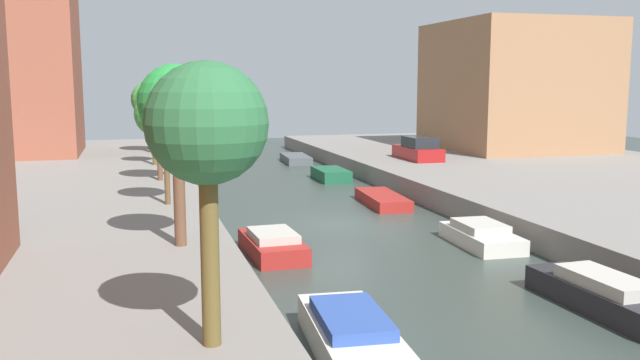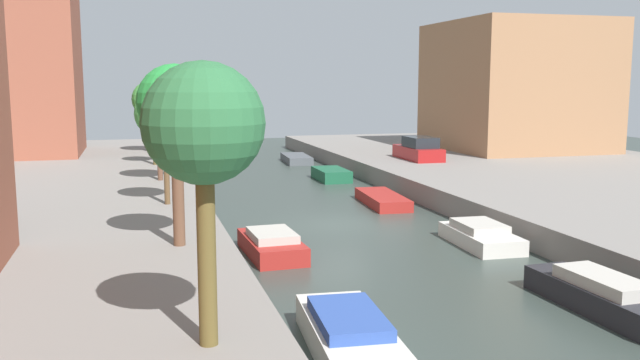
{
  "view_description": "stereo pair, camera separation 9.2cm",
  "coord_description": "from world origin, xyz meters",
  "px_view_note": "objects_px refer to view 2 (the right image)",
  "views": [
    {
      "loc": [
        -7.8,
        -25.31,
        5.66
      ],
      "look_at": [
        0.63,
        4.86,
        1.1
      ],
      "focal_mm": 38.01,
      "sensor_mm": 36.0,
      "label": 1
    },
    {
      "loc": [
        -7.71,
        -25.34,
        5.66
      ],
      "look_at": [
        0.63,
        4.86,
        1.1
      ],
      "focal_mm": 38.01,
      "sensor_mm": 36.0,
      "label": 2
    }
  ],
  "objects_px": {
    "moored_boat_left_2": "(272,245)",
    "moored_boat_right_3": "(382,199)",
    "street_tree_0": "(204,128)",
    "street_tree_4": "(154,99)",
    "street_tree_5": "(150,100)",
    "moored_boat_right_5": "(296,159)",
    "low_block_right": "(516,86)",
    "moored_boat_right_2": "(481,236)",
    "street_tree_2": "(164,111)",
    "moored_boat_right_4": "(331,175)",
    "street_tree_3": "(158,114)",
    "parked_car": "(419,150)",
    "moored_boat_left_1": "(350,337)",
    "moored_boat_right_1": "(601,296)",
    "street_tree_1": "(175,105)"
  },
  "relations": [
    {
      "from": "street_tree_2",
      "to": "moored_boat_right_5",
      "type": "bearing_deg",
      "value": 63.73
    },
    {
      "from": "moored_boat_right_2",
      "to": "moored_boat_right_3",
      "type": "bearing_deg",
      "value": 93.4
    },
    {
      "from": "parked_car",
      "to": "moored_boat_right_2",
      "type": "bearing_deg",
      "value": -106.64
    },
    {
      "from": "street_tree_5",
      "to": "moored_boat_right_5",
      "type": "relative_size",
      "value": 1.1
    },
    {
      "from": "street_tree_2",
      "to": "moored_boat_right_4",
      "type": "xyz_separation_m",
      "value": [
        9.81,
        11.04,
        -4.25
      ]
    },
    {
      "from": "street_tree_4",
      "to": "moored_boat_right_5",
      "type": "bearing_deg",
      "value": 35.47
    },
    {
      "from": "street_tree_3",
      "to": "moored_boat_left_1",
      "type": "height_order",
      "value": "street_tree_3"
    },
    {
      "from": "street_tree_1",
      "to": "moored_boat_right_2",
      "type": "bearing_deg",
      "value": 7.35
    },
    {
      "from": "moored_boat_left_2",
      "to": "street_tree_0",
      "type": "bearing_deg",
      "value": -107.73
    },
    {
      "from": "low_block_right",
      "to": "street_tree_5",
      "type": "distance_m",
      "value": 24.95
    },
    {
      "from": "moored_boat_right_1",
      "to": "moored_boat_right_4",
      "type": "relative_size",
      "value": 1.42
    },
    {
      "from": "moored_boat_left_2",
      "to": "street_tree_1",
      "type": "bearing_deg",
      "value": -147.9
    },
    {
      "from": "street_tree_4",
      "to": "street_tree_5",
      "type": "relative_size",
      "value": 1.0
    },
    {
      "from": "moored_boat_right_1",
      "to": "moored_boat_right_3",
      "type": "relative_size",
      "value": 1.02
    },
    {
      "from": "street_tree_1",
      "to": "street_tree_3",
      "type": "height_order",
      "value": "street_tree_1"
    },
    {
      "from": "moored_boat_left_1",
      "to": "moored_boat_right_2",
      "type": "distance_m",
      "value": 10.78
    },
    {
      "from": "low_block_right",
      "to": "moored_boat_right_5",
      "type": "height_order",
      "value": "low_block_right"
    },
    {
      "from": "street_tree_5",
      "to": "moored_boat_right_1",
      "type": "relative_size",
      "value": 1.02
    },
    {
      "from": "street_tree_2",
      "to": "parked_car",
      "type": "xyz_separation_m",
      "value": [
        15.42,
        11.42,
        -3.0
      ]
    },
    {
      "from": "moored_boat_right_3",
      "to": "low_block_right",
      "type": "bearing_deg",
      "value": 41.54
    },
    {
      "from": "street_tree_0",
      "to": "moored_boat_right_3",
      "type": "distance_m",
      "value": 20.5
    },
    {
      "from": "moored_boat_left_1",
      "to": "moored_boat_right_2",
      "type": "xyz_separation_m",
      "value": [
        7.34,
        7.9,
        -0.05
      ]
    },
    {
      "from": "low_block_right",
      "to": "street_tree_2",
      "type": "distance_m",
      "value": 29.22
    },
    {
      "from": "low_block_right",
      "to": "moored_boat_right_3",
      "type": "xyz_separation_m",
      "value": [
        -14.68,
        -13.01,
        -5.11
      ]
    },
    {
      "from": "street_tree_0",
      "to": "moored_boat_left_2",
      "type": "xyz_separation_m",
      "value": [
        3.08,
        9.63,
        -4.51
      ]
    },
    {
      "from": "street_tree_4",
      "to": "moored_boat_right_3",
      "type": "distance_m",
      "value": 14.84
    },
    {
      "from": "street_tree_3",
      "to": "moored_boat_right_5",
      "type": "distance_m",
      "value": 17.07
    },
    {
      "from": "street_tree_1",
      "to": "street_tree_3",
      "type": "bearing_deg",
      "value": 90.0
    },
    {
      "from": "street_tree_2",
      "to": "moored_boat_right_3",
      "type": "distance_m",
      "value": 11.14
    },
    {
      "from": "street_tree_4",
      "to": "moored_boat_right_1",
      "type": "bearing_deg",
      "value": -68.81
    },
    {
      "from": "street_tree_0",
      "to": "moored_boat_right_5",
      "type": "height_order",
      "value": "street_tree_0"
    },
    {
      "from": "moored_boat_left_2",
      "to": "moored_boat_right_5",
      "type": "relative_size",
      "value": 0.86
    },
    {
      "from": "low_block_right",
      "to": "street_tree_2",
      "type": "height_order",
      "value": "low_block_right"
    },
    {
      "from": "street_tree_5",
      "to": "moored_boat_right_5",
      "type": "bearing_deg",
      "value": -1.06
    },
    {
      "from": "street_tree_3",
      "to": "moored_boat_right_5",
      "type": "height_order",
      "value": "street_tree_3"
    },
    {
      "from": "street_tree_0",
      "to": "moored_boat_right_2",
      "type": "relative_size",
      "value": 1.37
    },
    {
      "from": "parked_car",
      "to": "moored_boat_right_3",
      "type": "distance_m",
      "value": 10.32
    },
    {
      "from": "moored_boat_left_2",
      "to": "moored_boat_right_1",
      "type": "bearing_deg",
      "value": -48.09
    },
    {
      "from": "moored_boat_right_1",
      "to": "moored_boat_left_2",
      "type": "bearing_deg",
      "value": 131.91
    },
    {
      "from": "moored_boat_left_2",
      "to": "moored_boat_right_1",
      "type": "xyz_separation_m",
      "value": [
        6.79,
        -7.57,
        0.04
      ]
    },
    {
      "from": "moored_boat_left_2",
      "to": "moored_boat_right_3",
      "type": "bearing_deg",
      "value": 48.72
    },
    {
      "from": "moored_boat_left_1",
      "to": "moored_boat_right_2",
      "type": "bearing_deg",
      "value": 47.09
    },
    {
      "from": "street_tree_4",
      "to": "moored_boat_right_4",
      "type": "bearing_deg",
      "value": -11.17
    },
    {
      "from": "street_tree_0",
      "to": "street_tree_4",
      "type": "bearing_deg",
      "value": 90.0
    },
    {
      "from": "low_block_right",
      "to": "moored_boat_right_2",
      "type": "relative_size",
      "value": 2.88
    },
    {
      "from": "street_tree_2",
      "to": "moored_boat_right_4",
      "type": "relative_size",
      "value": 1.41
    },
    {
      "from": "parked_car",
      "to": "moored_boat_right_4",
      "type": "distance_m",
      "value": 5.77
    },
    {
      "from": "street_tree_2",
      "to": "street_tree_1",
      "type": "bearing_deg",
      "value": -90.0
    },
    {
      "from": "street_tree_3",
      "to": "moored_boat_right_5",
      "type": "xyz_separation_m",
      "value": [
        9.88,
        13.37,
        -3.88
      ]
    },
    {
      "from": "moored_boat_right_2",
      "to": "street_tree_4",
      "type": "bearing_deg",
      "value": 119.28
    }
  ]
}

